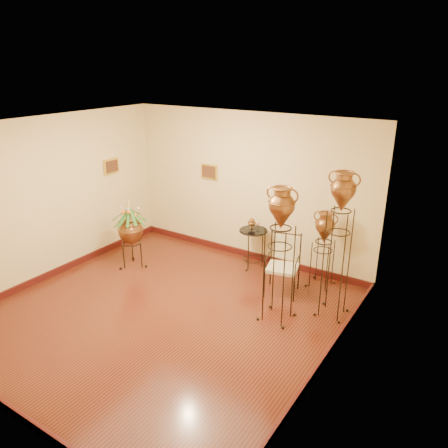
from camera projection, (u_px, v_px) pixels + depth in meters
The scene contains 8 objects.
ground at pixel (164, 313), 6.69m from camera, with size 5.00×5.00×0.00m, color #5B2815.
room_shell at pixel (158, 205), 6.09m from camera, with size 5.02×5.02×2.81m.
amphora_tall at pixel (338, 244), 6.27m from camera, with size 0.56×0.56×2.25m.
amphora_mid at pixel (279, 255), 6.19m from camera, with size 0.54×0.54×2.07m.
amphora_short at pixel (323, 249), 7.29m from camera, with size 0.52×0.52×1.35m.
planter_urn at pixel (130, 228), 7.98m from camera, with size 0.84×0.84×1.34m.
armchair at pixel (282, 266), 7.10m from camera, with size 0.67×0.64×0.99m.
side_table at pixel (253, 247), 8.07m from camera, with size 0.67×0.67×0.93m.
Camera 1 is at (3.91, -4.35, 3.63)m, focal length 35.00 mm.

